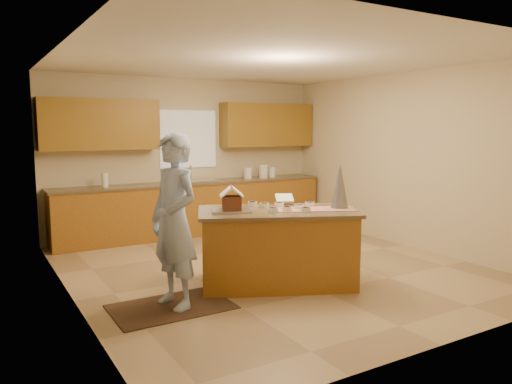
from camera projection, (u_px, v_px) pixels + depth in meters
floor at (270, 267)px, 6.55m from camera, size 5.50×5.50×0.00m
ceiling at (271, 60)px, 6.19m from camera, size 5.50×5.50×0.00m
wall_back at (188, 156)px, 8.72m from camera, size 5.50×5.50×0.00m
wall_front at (450, 189)px, 4.02m from camera, size 5.50×5.50×0.00m
wall_left at (68, 176)px, 5.11m from camera, size 5.50×5.50×0.00m
wall_right at (406, 160)px, 7.63m from camera, size 5.50×5.50×0.00m
stone_accent at (87, 194)px, 4.45m from camera, size 0.00×2.50×2.50m
window_curtain at (188, 139)px, 8.65m from camera, size 1.05×0.03×1.00m
back_counter_base at (195, 209)px, 8.58m from camera, size 4.80×0.60×0.88m
back_counter_top at (195, 183)px, 8.52m from camera, size 4.85×0.63×0.04m
upper_cabinet_left at (100, 125)px, 7.71m from camera, size 1.85×0.35×0.80m
upper_cabinet_right at (267, 125)px, 9.27m from camera, size 1.85×0.35×0.80m
sink at (195, 183)px, 8.52m from camera, size 0.70×0.45×0.12m
faucet at (191, 173)px, 8.65m from camera, size 0.03×0.03×0.28m
island_base at (277, 249)px, 5.80m from camera, size 1.96×1.52×0.86m
island_top at (277, 212)px, 5.74m from camera, size 2.06×1.63×0.04m
table_runner at (314, 209)px, 5.78m from camera, size 1.03×0.72×0.01m
baking_tray at (232, 210)px, 5.63m from camera, size 0.54×0.49×0.02m
cookbook at (284, 198)px, 6.10m from camera, size 0.26×0.24×0.09m
tinsel_tree at (340, 186)px, 5.83m from camera, size 0.28×0.28×0.54m
rug at (172, 307)px, 5.09m from camera, size 1.22×0.79×0.01m
boy at (174, 221)px, 5.00m from camera, size 0.57×0.74×1.79m
canister_a at (248, 173)px, 9.04m from camera, size 0.15×0.15×0.20m
canister_b at (263, 171)px, 9.21m from camera, size 0.17×0.17×0.24m
canister_c at (272, 172)px, 9.31m from camera, size 0.13×0.13×0.19m
paper_towel at (105, 180)px, 7.73m from camera, size 0.10×0.10×0.22m
gingerbread_house at (232, 201)px, 5.61m from camera, size 0.36×0.36×0.27m
candy_bowls at (284, 207)px, 5.82m from camera, size 0.73×0.81×0.05m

